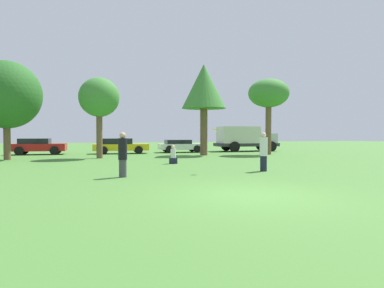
{
  "coord_description": "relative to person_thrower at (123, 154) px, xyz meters",
  "views": [
    {
      "loc": [
        -3.96,
        -7.84,
        1.59
      ],
      "look_at": [
        0.15,
        5.77,
        1.18
      ],
      "focal_mm": 31.14,
      "sensor_mm": 36.0,
      "label": 1
    }
  ],
  "objects": [
    {
      "name": "parked_car_white",
      "position": [
        6.47,
        16.08,
        -0.23
      ],
      "size": [
        4.05,
        2.2,
        1.12
      ],
      "rotation": [
        0.0,
        0.0,
        -0.05
      ],
      "color": "silver",
      "rests_on": "ground"
    },
    {
      "name": "person_thrower",
      "position": [
        0.0,
        0.0,
        0.0
      ],
      "size": [
        0.33,
        0.33,
        1.67
      ],
      "rotation": [
        0.0,
        0.0,
        0.05
      ],
      "color": "#3F3F47",
      "rests_on": "ground"
    },
    {
      "name": "tree_0",
      "position": [
        -6.17,
        10.69,
        3.21
      ],
      "size": [
        4.2,
        4.2,
        6.18
      ],
      "color": "brown",
      "rests_on": "ground"
    },
    {
      "name": "person_catcher",
      "position": [
        6.02,
        0.3,
        -0.0
      ],
      "size": [
        0.34,
        0.34,
        1.68
      ],
      "rotation": [
        0.0,
        0.0,
        -3.09
      ],
      "color": "#191E33",
      "rests_on": "ground"
    },
    {
      "name": "bystander_sitting",
      "position": [
        3.14,
        5.03,
        -0.43
      ],
      "size": [
        0.39,
        0.32,
        1.01
      ],
      "color": "#191E33",
      "rests_on": "ground"
    },
    {
      "name": "delivery_truck_silver",
      "position": [
        12.91,
        16.42,
        0.43
      ],
      "size": [
        6.01,
        2.74,
        2.34
      ],
      "rotation": [
        0.0,
        0.0,
        -0.05
      ],
      "color": "#2D2D33",
      "rests_on": "ground"
    },
    {
      "name": "parked_car_yellow",
      "position": [
        1.14,
        15.64,
        -0.18
      ],
      "size": [
        4.57,
        2.02,
        1.27
      ],
      "rotation": [
        0.0,
        0.0,
        -0.05
      ],
      "color": "gold",
      "rests_on": "ground"
    },
    {
      "name": "parked_car_red",
      "position": [
        -5.18,
        16.22,
        -0.17
      ],
      "size": [
        4.13,
        2.04,
        1.28
      ],
      "rotation": [
        0.0,
        0.0,
        -0.05
      ],
      "color": "red",
      "rests_on": "ground"
    },
    {
      "name": "tree_3",
      "position": [
        12.32,
        10.92,
        3.91
      ],
      "size": [
        3.2,
        3.2,
        5.98
      ],
      "color": "brown",
      "rests_on": "ground"
    },
    {
      "name": "ground_plane",
      "position": [
        2.86,
        -4.72,
        -0.85
      ],
      "size": [
        120.0,
        120.0,
        0.0
      ],
      "primitive_type": "plane",
      "color": "#477A33"
    },
    {
      "name": "tree_1",
      "position": [
        -0.6,
        10.56,
        3.16
      ],
      "size": [
        2.67,
        2.67,
        5.39
      ],
      "color": "brown",
      "rests_on": "ground"
    },
    {
      "name": "frisbee",
      "position": [
        3.81,
        0.36,
        0.95
      ],
      "size": [
        0.23,
        0.23,
        0.09
      ],
      "color": "yellow"
    },
    {
      "name": "tree_2",
      "position": [
        7.11,
        11.51,
        4.32
      ],
      "size": [
        3.37,
        3.37,
        6.95
      ],
      "color": "brown",
      "rests_on": "ground"
    }
  ]
}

